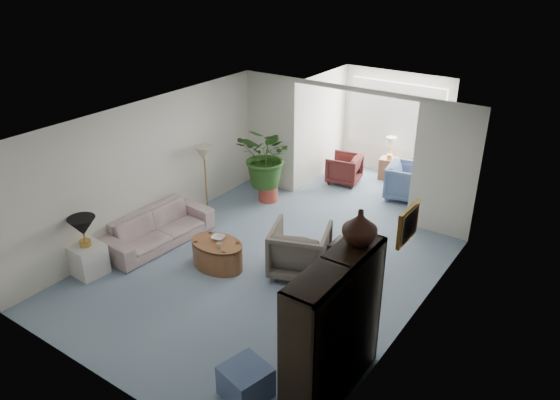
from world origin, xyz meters
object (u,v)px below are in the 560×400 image
Objects in this scene: coffee_bowl at (218,238)px; entertainment_cabinet at (334,330)px; coffee_table at (217,254)px; floor_lamp at (204,154)px; coffee_cup at (220,245)px; framed_picture at (409,225)px; sofa at (158,228)px; side_table_dark at (347,261)px; end_table at (88,260)px; ottoman at (246,381)px; cabinet_urn at (360,227)px; wingback_chair at (300,250)px; sunroom_table at (388,169)px; sunroom_chair_blue at (407,182)px; plant_pot at (268,193)px; sunroom_chair_maroon at (344,169)px; table_lamp at (82,226)px.

entertainment_cabinet is at bearing -25.75° from coffee_bowl.
floor_lamp is at bearing 136.44° from coffee_table.
entertainment_cabinet reaches higher than floor_lamp.
framed_picture is at bearing 3.94° from coffee_cup.
side_table_dark is at bearing -70.36° from sofa.
floor_lamp reaches higher than coffee_bowl.
coffee_table is at bearing -63.43° from coffee_bowl.
end_table reaches higher than coffee_bowl.
framed_picture is 2.77m from ottoman.
framed_picture is 1.19× the size of cabinet_urn.
wingback_chair is (2.74, -0.81, -0.83)m from floor_lamp.
entertainment_cabinet is (2.99, -1.44, 0.43)m from coffee_bowl.
sunroom_table is (0.80, 5.06, 0.02)m from coffee_table.
coffee_table is 4.33× the size of coffee_bowl.
ottoman is (3.65, -3.41, -1.05)m from floor_lamp.
plant_pot is at bearing 116.33° from sunroom_chair_blue.
sofa is at bearing 162.91° from entertainment_cabinet.
sunroom_chair_maroon is at bearing 108.46° from ottoman.
wingback_chair is at bearing 7.55° from sunroom_chair_maroon.
ottoman is at bearing -57.02° from plant_pot.
end_table is 5.54× the size of coffee_cup.
end_table is at bearing -146.94° from side_table_dark.
ottoman is (-0.79, -0.65, -0.70)m from entertainment_cabinet.
coffee_table is 1.92× the size of sunroom_table.
sunroom_chair_blue is (1.55, 4.31, 0.15)m from coffee_table.
end_table is at bearing -26.22° from sunroom_chair_maroon.
entertainment_cabinet is (4.51, 0.02, 0.64)m from end_table.
framed_picture reaches higher than entertainment_cabinet.
framed_picture is at bearing 63.99° from ottoman.
sofa is 4.71m from cabinet_urn.
coffee_bowl is at bearing 1.94° from wingback_chair.
floor_lamp reaches higher than sunroom_chair_maroon.
entertainment_cabinet is at bearing -176.47° from sunroom_chair_blue.
coffee_bowl is 3.49m from cabinet_urn.
end_table is at bearing 170.53° from ottoman.
end_table is (-0.20, -1.35, -0.04)m from sofa.
coffee_cup is 2.06m from side_table_dark.
floor_lamp is 2.11m from coffee_bowl.
coffee_table is at bearing 155.46° from entertainment_cabinet.
plant_pot is (0.70, 1.13, -1.09)m from floor_lamp.
framed_picture is 5.28× the size of coffee_cup.
floor_lamp is 5.04m from cabinet_urn.
floor_lamp reaches higher than end_table.
framed_picture is 4.75m from sofa.
cabinet_urn reaches higher than sunroom_table.
table_lamp reaches higher than coffee_table.
cabinet_urn reaches higher than coffee_cup.
end_table is 4.00m from plant_pot.
framed_picture reaches higher than sunroom_chair_blue.
ottoman is at bearing 8.13° from sunroom_chair_maroon.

